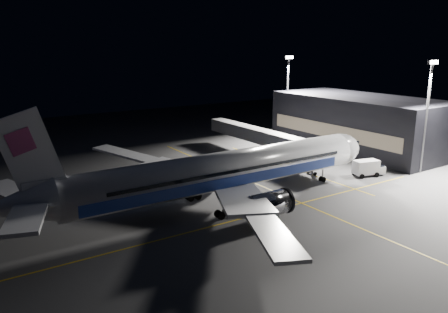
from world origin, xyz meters
TOP-DOWN VIEW (x-y plane):
  - ground at (0.00, 0.00)m, footprint 200.00×200.00m
  - guide_line_main at (10.00, 0.00)m, footprint 0.25×80.00m
  - guide_line_cross at (0.00, -6.00)m, footprint 70.00×0.25m
  - guide_line_side at (22.00, 10.00)m, footprint 0.25×40.00m
  - airliner at (-1.08, 0.00)m, footprint 61.48×54.22m
  - terminal at (45.98, 14.00)m, footprint 18.12×40.00m
  - jet_bridge at (22.00, 18.06)m, footprint 3.60×34.40m
  - floodlight_mast_north at (40.00, 31.99)m, footprint 2.40×0.68m
  - floodlight_mast_south at (40.00, -6.01)m, footprint 2.40×0.67m
  - service_truck at (29.94, -2.14)m, footprint 6.24×3.72m
  - baggage_tug at (-4.36, 16.21)m, footprint 3.11×2.78m
  - safety_cone_a at (1.18, 12.12)m, footprint 0.46×0.46m
  - safety_cone_b at (1.51, 14.00)m, footprint 0.35×0.35m
  - safety_cone_c at (2.78, 11.40)m, footprint 0.38×0.38m

SIDE VIEW (x-z plane):
  - ground at x=0.00m, z-range 0.00..0.00m
  - guide_line_main at x=10.00m, z-range 0.00..0.01m
  - guide_line_cross at x=0.00m, z-range 0.00..0.01m
  - guide_line_side at x=22.00m, z-range 0.00..0.01m
  - safety_cone_b at x=1.51m, z-range 0.00..0.53m
  - safety_cone_c at x=2.78m, z-range 0.00..0.56m
  - safety_cone_a at x=1.18m, z-range 0.00..0.69m
  - baggage_tug at x=-4.36m, z-range -0.07..1.82m
  - service_truck at x=29.94m, z-range 0.11..3.10m
  - jet_bridge at x=22.00m, z-range 1.43..7.73m
  - airliner at x=-1.08m, z-range -3.16..13.48m
  - terminal at x=45.98m, z-range 0.00..12.00m
  - floodlight_mast_north at x=40.00m, z-range 2.02..22.72m
  - floodlight_mast_south at x=40.00m, z-range 2.02..22.72m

